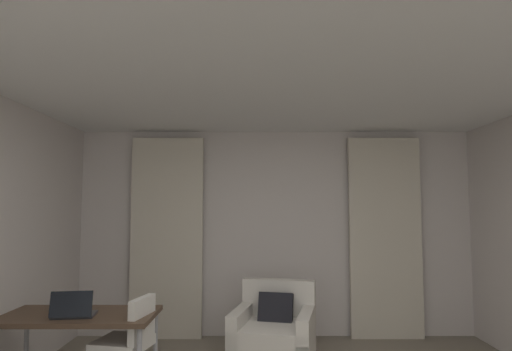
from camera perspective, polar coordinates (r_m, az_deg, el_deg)
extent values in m
cube|color=silver|center=(5.52, 2.89, -7.57)|extent=(5.12, 0.06, 2.60)
cube|color=white|center=(2.69, 5.89, 18.01)|extent=(5.12, 6.12, 0.06)
cube|color=beige|center=(5.50, -11.65, -8.02)|extent=(0.90, 0.06, 2.50)
cube|color=beige|center=(5.63, 17.22, -7.83)|extent=(0.90, 0.06, 2.50)
cube|color=silver|center=(4.64, 2.65, -21.81)|extent=(0.95, 0.95, 0.43)
cube|color=silver|center=(4.86, 3.35, -16.02)|extent=(0.80, 0.31, 0.39)
cube|color=silver|center=(4.58, 7.10, -21.12)|extent=(0.29, 0.81, 0.57)
cube|color=silver|center=(4.69, -1.69, -20.73)|extent=(0.29, 0.81, 0.57)
cube|color=black|center=(4.67, 2.91, -17.66)|extent=(0.40, 0.28, 0.37)
cube|color=#4C3828|center=(3.98, -22.37, -17.03)|extent=(1.24, 0.63, 0.04)
cylinder|color=#99999E|center=(4.54, -28.25, -19.99)|extent=(0.04, 0.04, 0.69)
cylinder|color=#99999E|center=(4.16, -13.13, -21.93)|extent=(0.04, 0.04, 0.69)
cube|color=silver|center=(3.88, -17.25, -20.76)|extent=(0.48, 0.48, 0.08)
cube|color=silver|center=(3.75, -14.80, -18.09)|extent=(0.14, 0.36, 0.34)
cube|color=#2D2D33|center=(3.91, -22.92, -16.84)|extent=(0.35, 0.26, 0.02)
cube|color=black|center=(3.78, -23.32, -15.57)|extent=(0.32, 0.10, 0.20)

